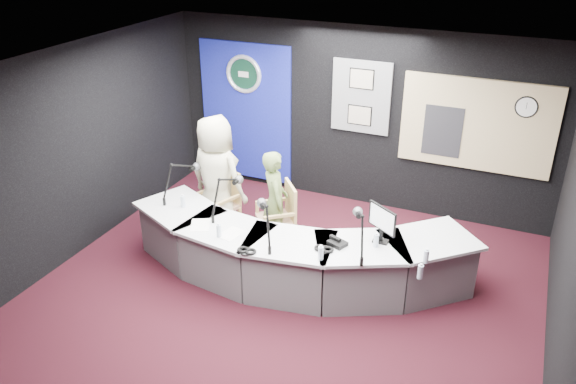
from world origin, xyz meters
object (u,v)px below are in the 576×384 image
at_px(broadcast_desk, 291,254).
at_px(armchair_right, 275,215).
at_px(person_woman, 275,202).
at_px(person_man, 217,178).
at_px(armchair_left, 218,206).

xyz_separation_m(broadcast_desk, armchair_right, (-0.49, 0.59, 0.16)).
height_order(broadcast_desk, person_woman, person_woman).
relative_size(broadcast_desk, person_man, 2.50).
relative_size(broadcast_desk, person_woman, 3.08).
bearing_deg(armchair_right, person_man, -131.59).
xyz_separation_m(armchair_left, person_woman, (0.92, -0.04, 0.27)).
bearing_deg(person_woman, broadcast_desk, -173.97).
distance_m(armchair_right, person_woman, 0.20).
distance_m(broadcast_desk, armchair_left, 1.55).
bearing_deg(person_man, armchair_right, -173.14).
height_order(armchair_right, person_man, person_man).
bearing_deg(broadcast_desk, person_woman, 129.56).
height_order(broadcast_desk, person_man, person_man).
xyz_separation_m(broadcast_desk, person_woman, (-0.49, 0.59, 0.36)).
xyz_separation_m(armchair_right, person_woman, (0.00, 0.00, 0.20)).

